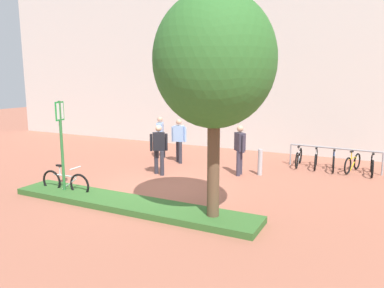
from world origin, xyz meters
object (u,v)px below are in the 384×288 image
bike_at_sign (65,182)px  tree_sidewalk (214,61)px  bollard_steel (260,162)px  person_shirt_white (179,138)px  bike_rack_cluster (334,161)px  parking_sign_post (61,135)px  person_suited_dark (240,147)px  person_shirt_blue (160,134)px  person_suited_navy (159,147)px

bike_at_sign → tree_sidewalk: bearing=-0.4°
bollard_steel → person_shirt_white: bearing=172.8°
person_shirt_white → bike_rack_cluster: bearing=14.7°
parking_sign_post → person_suited_dark: (3.72, 4.31, -0.76)m
bollard_steel → person_shirt_blue: bearing=169.0°
tree_sidewalk → person_suited_dark: size_ratio=2.99×
tree_sidewalk → bike_at_sign: 5.66m
bike_rack_cluster → person_suited_navy: bearing=-147.6°
bollard_steel → bike_rack_cluster: bearing=40.9°
tree_sidewalk → parking_sign_post: size_ratio=1.92×
parking_sign_post → person_shirt_blue: (-0.16, 5.51, -0.76)m
bike_at_sign → bike_rack_cluster: size_ratio=0.52×
bollard_steel → person_shirt_white: size_ratio=0.52×
tree_sidewalk → person_suited_dark: (-0.85, 4.28, -2.67)m
person_suited_navy → person_shirt_white: size_ratio=1.00×
bike_at_sign → person_shirt_white: person_shirt_white is taller
bollard_steel → person_shirt_blue: person_shirt_blue is taller
parking_sign_post → bike_rack_cluster: size_ratio=0.84×
bike_at_sign → person_shirt_blue: 5.48m
tree_sidewalk → person_shirt_blue: size_ratio=2.99×
bike_rack_cluster → person_suited_navy: (-5.32, -3.37, 0.64)m
bike_at_sign → person_suited_dark: (3.75, 4.24, 0.63)m
tree_sidewalk → person_suited_navy: 5.30m
bike_rack_cluster → person_suited_dark: size_ratio=1.86×
tree_sidewalk → person_suited_dark: tree_sidewalk is taller
bollard_steel → person_shirt_white: 3.45m
person_shirt_white → person_suited_dark: same height
bike_at_sign → person_suited_dark: bearing=48.5°
person_shirt_blue → person_shirt_white: bearing=-21.6°
bike_at_sign → parking_sign_post: bearing=-71.7°
bike_rack_cluster → person_suited_navy: person_suited_navy is taller
bollard_steel → person_suited_dark: (-0.63, -0.32, 0.53)m
bike_at_sign → person_suited_navy: 3.39m
bike_at_sign → person_shirt_blue: (-0.13, 5.44, 0.63)m
person_shirt_blue → person_suited_dark: bearing=-17.1°
parking_sign_post → bike_rack_cluster: (6.55, 6.53, -1.39)m
parking_sign_post → person_shirt_white: size_ratio=1.56×
parking_sign_post → bike_at_sign: size_ratio=1.59×
tree_sidewalk → bollard_steel: (-0.22, 4.60, -3.20)m
person_suited_navy → person_shirt_white: 1.92m
tree_sidewalk → bike_at_sign: bearing=179.6°
person_suited_navy → person_suited_dark: (2.50, 1.16, 0.00)m
tree_sidewalk → bollard_steel: bearing=92.8°
bollard_steel → person_shirt_blue: size_ratio=0.52×
person_suited_dark → parking_sign_post: bearing=-130.8°
bollard_steel → person_shirt_blue: 4.63m
bollard_steel → bike_at_sign: bearing=-133.8°
bollard_steel → person_suited_navy: person_suited_navy is taller
parking_sign_post → person_suited_navy: parking_sign_post is taller
tree_sidewalk → person_suited_navy: bearing=137.1°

